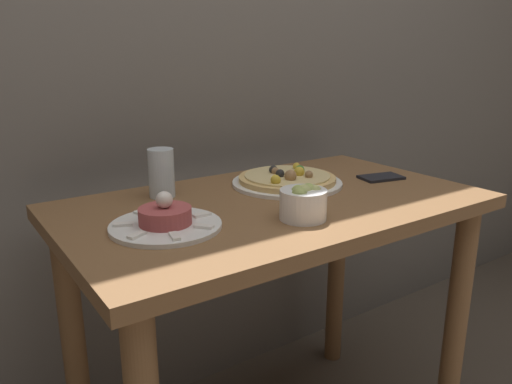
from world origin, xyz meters
name	(u,v)px	position (x,y,z in m)	size (l,w,h in m)	color
dining_table	(274,252)	(0.00, 0.30, 0.62)	(1.04, 0.61, 0.76)	brown
pizza_plate	(287,180)	(0.11, 0.40, 0.78)	(0.30, 0.30, 0.05)	white
tartare_plate	(165,221)	(-0.31, 0.27, 0.78)	(0.24, 0.24, 0.08)	white
small_bowl	(303,202)	(-0.04, 0.15, 0.80)	(0.10, 0.10, 0.08)	white
drinking_glass	(161,173)	(-0.22, 0.49, 0.82)	(0.07, 0.07, 0.12)	silver
napkin	(381,177)	(0.38, 0.30, 0.77)	(0.13, 0.10, 0.01)	black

